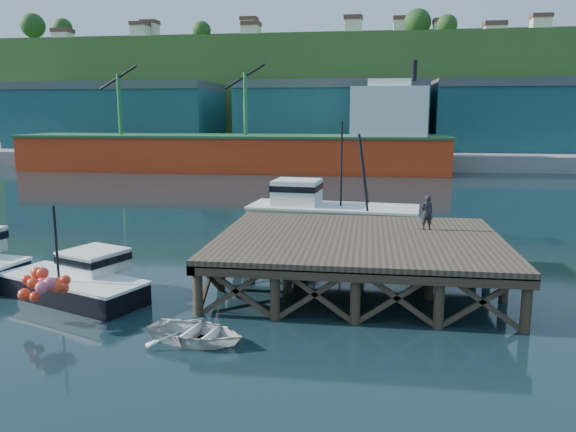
% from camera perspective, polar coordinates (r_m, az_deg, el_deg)
% --- Properties ---
extents(ground, '(300.00, 300.00, 0.00)m').
position_cam_1_polar(ground, '(25.38, -5.50, -6.37)').
color(ground, black).
rests_on(ground, ground).
extents(wharf, '(12.00, 10.00, 2.62)m').
position_cam_1_polar(wharf, '(24.02, 7.18, -2.57)').
color(wharf, brown).
rests_on(wharf, ground).
extents(far_quay, '(160.00, 40.00, 2.00)m').
position_cam_1_polar(far_quay, '(94.00, 4.64, 6.43)').
color(far_quay, gray).
rests_on(far_quay, ground).
extents(warehouse_left, '(32.00, 16.00, 9.00)m').
position_cam_1_polar(warehouse_left, '(97.57, -16.78, 9.40)').
color(warehouse_left, '#1C4F5C').
rests_on(warehouse_left, far_quay).
extents(warehouse_mid, '(28.00, 16.00, 9.00)m').
position_cam_1_polar(warehouse_mid, '(88.81, 4.49, 9.76)').
color(warehouse_mid, '#1C4F5C').
rests_on(warehouse_mid, far_quay).
extents(warehouse_right, '(30.00, 16.00, 9.00)m').
position_cam_1_polar(warehouse_right, '(91.85, 23.75, 8.95)').
color(warehouse_right, '#1C4F5C').
rests_on(warehouse_right, far_quay).
extents(cargo_ship, '(55.50, 10.00, 13.75)m').
position_cam_1_polar(cargo_ship, '(73.13, -3.12, 7.17)').
color(cargo_ship, red).
rests_on(cargo_ship, ground).
extents(hillside, '(220.00, 50.00, 22.00)m').
position_cam_1_polar(hillside, '(123.81, 5.61, 11.96)').
color(hillside, '#2D511E').
rests_on(hillside, ground).
extents(boat_black, '(6.69, 5.56, 3.88)m').
position_cam_1_polar(boat_black, '(24.04, -20.53, -6.17)').
color(boat_black, black).
rests_on(boat_black, ground).
extents(trawler, '(10.55, 4.67, 6.86)m').
position_cam_1_polar(trawler, '(34.47, 4.22, 0.50)').
color(trawler, '#CEC785').
rests_on(trawler, ground).
extents(dinghy, '(3.76, 3.04, 0.69)m').
position_cam_1_polar(dinghy, '(18.68, -9.38, -11.55)').
color(dinghy, silver).
rests_on(dinghy, ground).
extents(dockworker, '(0.64, 0.50, 1.56)m').
position_cam_1_polar(dockworker, '(25.98, 13.92, 0.35)').
color(dockworker, black).
rests_on(dockworker, wharf).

